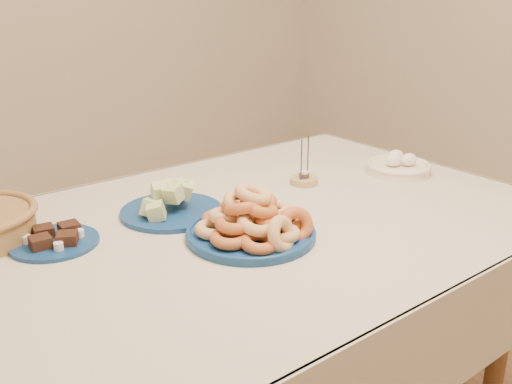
# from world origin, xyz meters

# --- Properties ---
(dining_table) EXTENTS (1.71, 1.11, 0.75)m
(dining_table) POSITION_xyz_m (0.00, 0.00, 0.64)
(dining_table) COLOR brown
(dining_table) RESTS_ON ground
(donut_platter) EXTENTS (0.38, 0.38, 0.15)m
(donut_platter) POSITION_xyz_m (-0.04, -0.09, 0.79)
(donut_platter) COLOR navy
(donut_platter) RESTS_ON dining_table
(melon_plate) EXTENTS (0.37, 0.37, 0.10)m
(melon_plate) POSITION_xyz_m (-0.12, 0.17, 0.78)
(melon_plate) COLOR navy
(melon_plate) RESTS_ON dining_table
(brownie_plate) EXTENTS (0.25, 0.25, 0.04)m
(brownie_plate) POSITION_xyz_m (-0.44, 0.18, 0.76)
(brownie_plate) COLOR navy
(brownie_plate) RESTS_ON dining_table
(candle_holder) EXTENTS (0.12, 0.12, 0.15)m
(candle_holder) POSITION_xyz_m (0.34, 0.13, 0.76)
(candle_holder) COLOR tan
(candle_holder) RESTS_ON dining_table
(egg_bowl) EXTENTS (0.27, 0.27, 0.07)m
(egg_bowl) POSITION_xyz_m (0.66, 0.02, 0.77)
(egg_bowl) COLOR #EEE3CE
(egg_bowl) RESTS_ON dining_table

